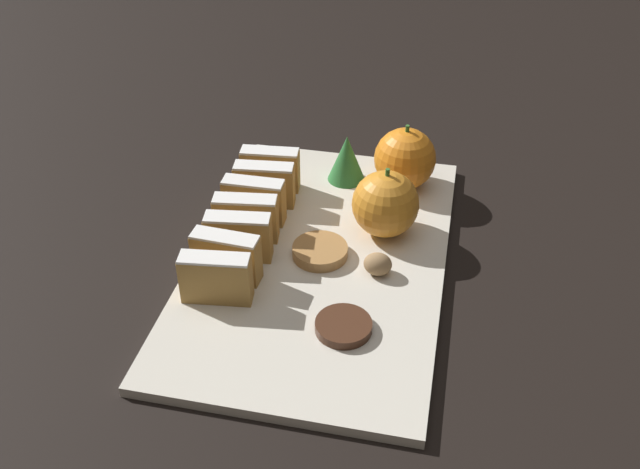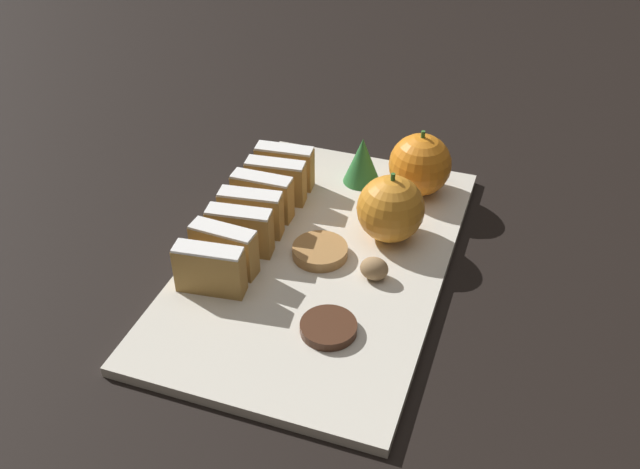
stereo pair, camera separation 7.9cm
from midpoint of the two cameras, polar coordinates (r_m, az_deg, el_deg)
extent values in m
plane|color=black|center=(0.82, -2.77, -2.46)|extent=(6.00, 6.00, 0.00)
cube|color=silver|center=(0.81, -2.78, -2.14)|extent=(0.28, 0.46, 0.01)
cube|color=#B28442|center=(0.75, -11.32, -3.65)|extent=(0.08, 0.03, 0.05)
cube|color=white|center=(0.73, -11.58, -2.00)|extent=(0.07, 0.03, 0.00)
cube|color=#B28442|center=(0.78, -10.40, -1.95)|extent=(0.07, 0.03, 0.05)
cube|color=white|center=(0.76, -10.63, -0.31)|extent=(0.07, 0.03, 0.00)
cube|color=#B28442|center=(0.80, -9.35, -0.38)|extent=(0.08, 0.03, 0.05)
cube|color=white|center=(0.78, -9.55, 1.23)|extent=(0.07, 0.03, 0.00)
cube|color=#B28442|center=(0.83, -8.66, 1.13)|extent=(0.08, 0.03, 0.05)
cube|color=white|center=(0.81, -8.84, 2.72)|extent=(0.07, 0.03, 0.00)
cube|color=#B28442|center=(0.86, -7.94, 2.53)|extent=(0.07, 0.02, 0.05)
cube|color=white|center=(0.84, -8.10, 4.09)|extent=(0.07, 0.02, 0.00)
cube|color=#B28442|center=(0.88, -7.03, 3.82)|extent=(0.08, 0.03, 0.05)
cube|color=white|center=(0.87, -7.16, 5.35)|extent=(0.07, 0.03, 0.00)
cube|color=#B28442|center=(0.91, -6.48, 5.06)|extent=(0.08, 0.03, 0.05)
cube|color=white|center=(0.90, -6.60, 6.56)|extent=(0.07, 0.03, 0.00)
sphere|color=orange|center=(0.91, 4.34, 5.99)|extent=(0.08, 0.08, 0.08)
cylinder|color=#38702D|center=(0.89, 4.47, 8.33)|extent=(0.01, 0.01, 0.01)
sphere|color=orange|center=(0.82, 2.53, 2.36)|extent=(0.08, 0.08, 0.08)
cylinder|color=#38702D|center=(0.80, 2.61, 4.85)|extent=(0.01, 0.01, 0.01)
ellipsoid|color=#9E7A51|center=(0.78, 1.75, -2.50)|extent=(0.03, 0.03, 0.03)
cylinder|color=#472819|center=(0.71, -1.29, -7.48)|extent=(0.06, 0.06, 0.01)
cylinder|color=#B27F47|center=(0.80, -2.94, -1.64)|extent=(0.06, 0.06, 0.01)
cone|color=#2D7538|center=(0.92, -0.36, 6.05)|extent=(0.05, 0.05, 0.06)
camera|label=1|loc=(0.04, -92.86, -2.15)|focal=40.00mm
camera|label=2|loc=(0.04, 87.14, 2.15)|focal=40.00mm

